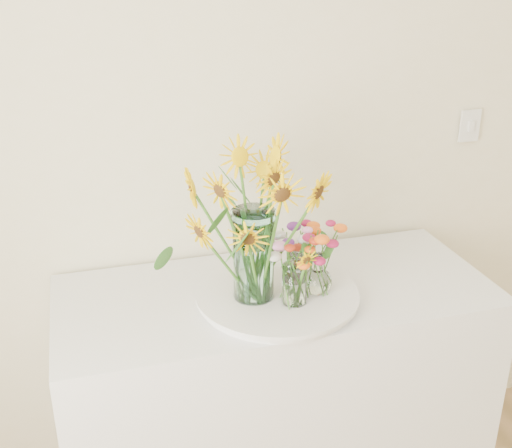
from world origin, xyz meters
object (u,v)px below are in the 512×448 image
object	(u,v)px
mason_jar	(254,255)
small_vase_c	(298,261)
tray	(277,297)
small_vase_a	(295,285)
counter	(275,402)
small_vase_b	(318,273)

from	to	relation	value
mason_jar	small_vase_c	xyz separation A→B (m)	(0.18, 0.10, -0.09)
tray	small_vase_a	xyz separation A→B (m)	(0.03, -0.07, 0.08)
tray	small_vase_c	xyz separation A→B (m)	(0.10, 0.10, 0.06)
counter	small_vase_b	size ratio (longest dim) A/B	10.59
counter	tray	world-z (taller)	tray
tray	small_vase_a	distance (m)	0.11
mason_jar	small_vase_c	world-z (taller)	mason_jar
counter	tray	bearing A→B (deg)	-105.42
tray	mason_jar	distance (m)	0.17
mason_jar	small_vase_c	bearing A→B (deg)	29.05
tray	mason_jar	world-z (taller)	mason_jar
small_vase_a	tray	bearing A→B (deg)	113.03
small_vase_b	tray	bearing A→B (deg)	167.98
small_vase_a	small_vase_c	bearing A→B (deg)	66.99
small_vase_c	small_vase_a	bearing A→B (deg)	-113.01
mason_jar	small_vase_a	distance (m)	0.15
counter	small_vase_b	distance (m)	0.56
counter	small_vase_b	world-z (taller)	small_vase_b
counter	small_vase_a	bearing A→B (deg)	-85.64
counter	mason_jar	xyz separation A→B (m)	(-0.10, -0.07, 0.62)
counter	small_vase_c	distance (m)	0.53
small_vase_a	counter	bearing A→B (deg)	94.36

